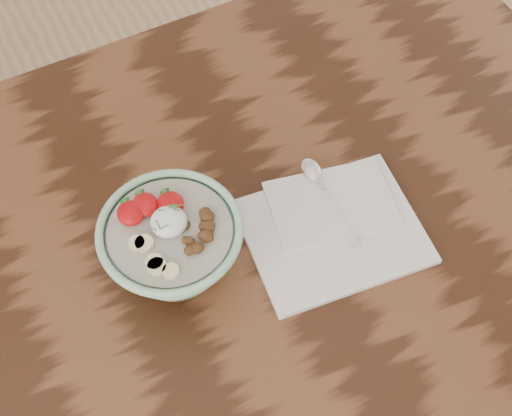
{
  "coord_description": "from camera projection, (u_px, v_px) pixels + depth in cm",
  "views": [
    {
      "loc": [
        -6.15,
        -47.25,
        164.62
      ],
      "look_at": [
        16.29,
        -3.27,
        86.36
      ],
      "focal_mm": 50.0,
      "sensor_mm": 36.0,
      "label": 1
    }
  ],
  "objects": [
    {
      "name": "breakfast_bowl",
      "position": [
        172.0,
        245.0,
        0.95
      ],
      "size": [
        19.2,
        19.2,
        12.6
      ],
      "rotation": [
        0.0,
        0.0,
        0.32
      ],
      "color": "#9BD0A6",
      "rests_on": "table"
    },
    {
      "name": "napkin",
      "position": [
        333.0,
        226.0,
        1.04
      ],
      "size": [
        26.77,
        23.05,
        1.52
      ],
      "rotation": [
        0.0,
        0.0,
        -0.11
      ],
      "color": "white",
      "rests_on": "table"
    },
    {
      "name": "spoon",
      "position": [
        318.0,
        181.0,
        1.06
      ],
      "size": [
        3.01,
        16.75,
        0.87
      ],
      "rotation": [
        0.0,
        0.0,
        -0.05
      ],
      "color": "silver",
      "rests_on": "napkin"
    },
    {
      "name": "table",
      "position": [
        150.0,
        306.0,
        1.08
      ],
      "size": [
        160.0,
        90.0,
        75.0
      ],
      "color": "#33190C",
      "rests_on": "ground"
    }
  ]
}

